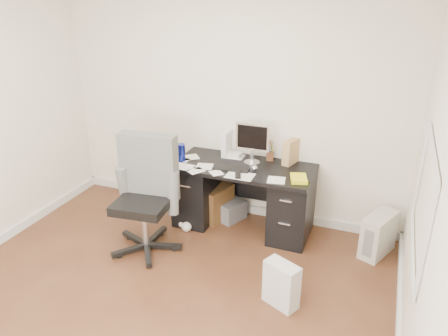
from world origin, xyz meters
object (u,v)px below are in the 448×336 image
Objects in this scene: lcd_monitor at (252,143)px; office_chair at (143,198)px; wicker_basket at (211,201)px; pc_tower at (379,235)px; desk at (243,195)px; keyboard at (232,169)px.

office_chair is at bearing -134.67° from lcd_monitor.
lcd_monitor is 0.39× the size of office_chair.
office_chair reaches higher than wicker_basket.
lcd_monitor is 1.29m from office_chair.
pc_tower is at bearing -2.99° from wicker_basket.
desk is 3.74× the size of wicker_basket.
wicker_basket is (0.35, 0.89, -0.40)m from office_chair.
lcd_monitor is 1.15× the size of wicker_basket.
office_chair is (-0.70, -0.65, -0.16)m from keyboard.
desk is 3.25× the size of lcd_monitor.
desk is 0.48m from wicker_basket.
pc_tower is (1.39, -0.10, -0.76)m from lcd_monitor.
lcd_monitor reaches higher than office_chair.
office_chair is at bearing -111.81° from wicker_basket.
desk is at bearing 39.09° from office_chair.
office_chair is (-0.85, -0.89, -0.38)m from lcd_monitor.
keyboard is 1.64m from pc_tower.
wicker_basket is (-0.43, 0.09, -0.20)m from desk.
desk is at bearing -12.10° from wicker_basket.
office_chair is 2.71× the size of pc_tower.
lcd_monitor is at bearing 40.30° from office_chair.
keyboard is 0.85× the size of pc_tower.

